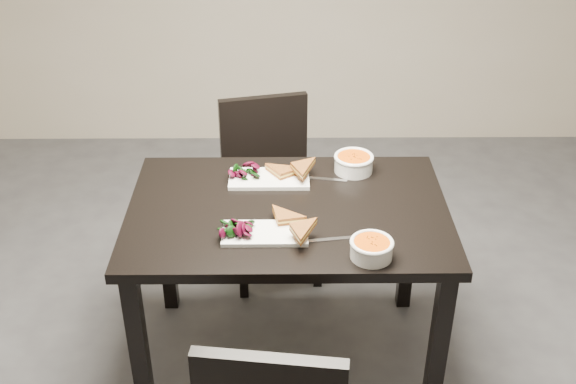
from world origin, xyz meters
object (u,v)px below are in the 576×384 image
object	(u,v)px
plate_near	(265,233)
soup_bowl_far	(354,162)
chair_far	(269,177)
soup_bowl_near	(372,248)
table	(288,230)
plate_far	(269,179)

from	to	relation	value
plate_near	soup_bowl_far	xyz separation A→B (m)	(0.35, 0.46, 0.03)
plate_near	soup_bowl_far	bearing A→B (deg)	52.42
chair_far	soup_bowl_near	world-z (taller)	chair_far
table	soup_bowl_far	size ratio (longest dim) A/B	7.43
soup_bowl_near	plate_far	xyz separation A→B (m)	(-0.35, 0.51, -0.03)
plate_near	plate_far	distance (m)	0.38
plate_far	soup_bowl_far	world-z (taller)	soup_bowl_far
soup_bowl_near	plate_far	bearing A→B (deg)	124.32
table	plate_far	size ratio (longest dim) A/B	3.78
plate_near	table	bearing A→B (deg)	64.98
table	plate_near	size ratio (longest dim) A/B	3.98
chair_far	plate_far	size ratio (longest dim) A/B	2.68
soup_bowl_near	plate_near	bearing A→B (deg)	159.94
table	soup_bowl_near	world-z (taller)	soup_bowl_near
table	soup_bowl_near	size ratio (longest dim) A/B	8.11
table	soup_bowl_far	distance (m)	0.41
soup_bowl_near	soup_bowl_far	world-z (taller)	soup_bowl_far
table	chair_far	distance (m)	0.72
chair_far	plate_near	world-z (taller)	chair_far
chair_far	soup_bowl_near	bearing A→B (deg)	-82.83
plate_near	chair_far	bearing A→B (deg)	90.18
chair_far	plate_far	xyz separation A→B (m)	(0.01, -0.49, 0.27)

